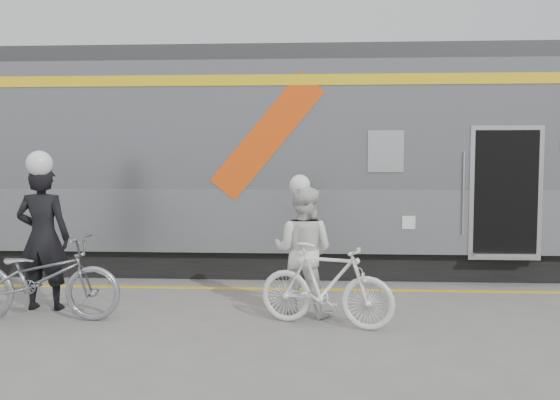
# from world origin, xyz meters

# --- Properties ---
(ground) EXTENTS (90.00, 90.00, 0.00)m
(ground) POSITION_xyz_m (0.00, 0.00, 0.00)
(ground) COLOR slate
(ground) RESTS_ON ground
(train) EXTENTS (24.00, 3.17, 4.10)m
(train) POSITION_xyz_m (1.24, 4.19, 2.05)
(train) COLOR black
(train) RESTS_ON ground
(safety_strip) EXTENTS (24.00, 0.12, 0.01)m
(safety_strip) POSITION_xyz_m (0.00, 2.15, 0.00)
(safety_strip) COLOR yellow
(safety_strip) RESTS_ON ground
(man) EXTENTS (0.76, 0.51, 2.04)m
(man) POSITION_xyz_m (-3.57, 0.69, 1.02)
(man) COLOR black
(man) RESTS_ON ground
(bicycle_left) EXTENTS (2.16, 0.81, 1.12)m
(bicycle_left) POSITION_xyz_m (-3.37, 0.14, 0.56)
(bicycle_left) COLOR #93959A
(bicycle_left) RESTS_ON ground
(woman) EXTENTS (1.02, 0.90, 1.76)m
(woman) POSITION_xyz_m (0.09, 0.61, 0.88)
(woman) COLOR white
(woman) RESTS_ON ground
(bicycle_right) EXTENTS (1.84, 1.03, 1.07)m
(bicycle_right) POSITION_xyz_m (0.39, 0.06, 0.53)
(bicycle_right) COLOR white
(bicycle_right) RESTS_ON ground
(helmet_man) EXTENTS (0.35, 0.35, 0.35)m
(helmet_man) POSITION_xyz_m (-3.57, 0.69, 2.22)
(helmet_man) COLOR white
(helmet_man) RESTS_ON man
(helmet_woman) EXTENTS (0.28, 0.28, 0.28)m
(helmet_woman) POSITION_xyz_m (0.09, 0.61, 1.90)
(helmet_woman) COLOR white
(helmet_woman) RESTS_ON woman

